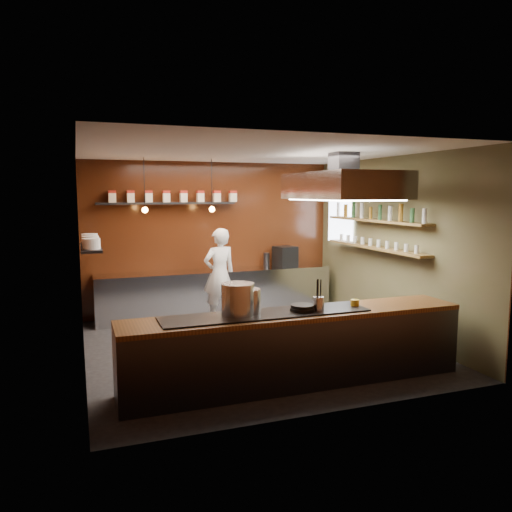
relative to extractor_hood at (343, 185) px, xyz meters
name	(u,v)px	position (x,y,z in m)	size (l,w,h in m)	color
floor	(254,347)	(-1.30, 0.40, -2.51)	(5.00, 5.00, 0.00)	black
back_wall	(212,238)	(-1.30, 2.90, -1.01)	(5.00, 5.00, 0.00)	#341309
left_wall	(80,259)	(-3.80, 0.40, -1.01)	(5.00, 5.00, 0.00)	#341309
right_wall	(392,246)	(1.20, 0.40, -1.01)	(5.00, 5.00, 0.00)	#4D4D2C
ceiling	(254,152)	(-1.30, 0.40, 0.49)	(5.00, 5.00, 0.00)	silver
window_pane	(340,218)	(1.15, 2.10, -0.61)	(1.00, 1.00, 0.00)	white
prep_counter	(217,293)	(-1.30, 2.57, -2.06)	(4.60, 0.65, 0.90)	silver
pass_counter	(296,348)	(-1.30, -1.20, -2.04)	(4.40, 0.72, 0.94)	#38383D
tin_shelf	(167,203)	(-2.20, 2.76, -0.31)	(2.60, 0.26, 0.04)	black
plate_shelf	(91,247)	(-3.64, 1.40, -0.96)	(0.30, 1.40, 0.04)	black
bottle_shelf_upper	(375,221)	(1.04, 0.70, -0.59)	(0.26, 2.80, 0.04)	brown
bottle_shelf_lower	(374,247)	(1.04, 0.70, -1.06)	(0.26, 2.80, 0.04)	brown
extractor_hood	(343,185)	(0.00, 0.00, 0.00)	(1.20, 2.00, 0.72)	#38383D
pendant_left	(145,207)	(-2.70, 2.10, -0.35)	(0.10, 0.10, 0.95)	black
pendant_right	(212,206)	(-1.50, 2.10, -0.35)	(0.10, 0.10, 0.95)	black
storage_tins	(175,196)	(-2.05, 2.76, -0.17)	(2.43, 0.13, 0.22)	beige
plate_stacks	(90,241)	(-3.64, 1.40, -0.86)	(0.26, 1.16, 0.16)	white
bottles	(375,212)	(1.04, 0.70, -0.45)	(0.06, 2.66, 0.24)	silver
wine_glasses	(374,243)	(1.04, 0.70, -0.97)	(0.07, 2.37, 0.13)	silver
stockpot_large	(238,299)	(-2.05, -1.16, -1.37)	(0.39, 0.39, 0.38)	silver
stockpot_small	(248,301)	(-1.91, -1.10, -1.42)	(0.31, 0.31, 0.29)	silver
utensil_crock	(319,304)	(-1.04, -1.29, -1.48)	(0.14, 0.14, 0.17)	silver
frying_pan	(303,308)	(-1.23, -1.23, -1.53)	(0.48, 0.31, 0.08)	black
butter_jar	(355,303)	(-0.48, -1.20, -1.54)	(0.11, 0.11, 0.10)	gold
espresso_machine	(285,256)	(0.19, 2.65, -1.40)	(0.41, 0.38, 0.41)	black
chef	(220,274)	(-1.33, 2.23, -1.63)	(0.64, 0.42, 1.74)	silver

